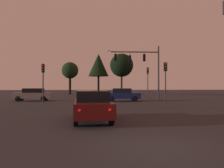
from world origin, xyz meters
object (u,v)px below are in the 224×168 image
(traffic_light_median, at_px, (43,75))
(car_nearside_lane, at_px, (92,105))
(car_crossing_left, at_px, (33,94))
(tree_center_horizon, at_px, (70,71))
(tree_left_far, at_px, (122,65))
(traffic_signal_mast_arm, at_px, (142,63))
(traffic_light_corner_left, at_px, (166,74))
(traffic_light_corner_right, at_px, (148,77))
(tree_behind_sign, at_px, (98,65))
(car_crossing_right, at_px, (123,94))

(traffic_light_median, distance_m, car_nearside_lane, 13.45)
(car_crossing_left, xyz_separation_m, tree_center_horizon, (2.55, 22.32, 4.48))
(car_crossing_left, relative_size, tree_left_far, 0.58)
(traffic_light_median, bearing_deg, tree_center_horizon, 88.63)
(traffic_signal_mast_arm, xyz_separation_m, traffic_light_median, (-11.52, -3.92, -1.85))
(traffic_light_corner_left, relative_size, traffic_light_corner_right, 0.95)
(traffic_light_corner_left, bearing_deg, traffic_signal_mast_arm, 102.46)
(tree_left_far, relative_size, tree_center_horizon, 1.08)
(car_nearside_lane, height_order, tree_left_far, tree_left_far)
(traffic_light_corner_right, distance_m, tree_behind_sign, 14.28)
(traffic_signal_mast_arm, relative_size, tree_behind_sign, 0.85)
(car_nearside_lane, bearing_deg, traffic_light_corner_left, 54.29)
(car_nearside_lane, relative_size, tree_center_horizon, 0.66)
(tree_left_far, bearing_deg, tree_behind_sign, 138.79)
(traffic_light_corner_right, xyz_separation_m, tree_behind_sign, (-6.47, 12.43, 2.78))
(car_nearside_lane, distance_m, car_crossing_right, 14.95)
(tree_behind_sign, bearing_deg, traffic_signal_mast_arm, -72.57)
(tree_left_far, bearing_deg, traffic_light_corner_left, -83.41)
(traffic_light_corner_left, height_order, tree_left_far, tree_left_far)
(tree_behind_sign, xyz_separation_m, tree_left_far, (4.05, -3.55, -0.34))
(car_nearside_lane, bearing_deg, traffic_light_corner_right, 66.88)
(traffic_signal_mast_arm, relative_size, tree_center_horizon, 0.97)
(tree_left_far, bearing_deg, tree_center_horizon, 134.93)
(traffic_light_corner_right, bearing_deg, tree_behind_sign, 117.50)
(traffic_light_median, bearing_deg, car_nearside_lane, -68.34)
(traffic_light_corner_left, xyz_separation_m, car_crossing_left, (-14.64, 5.10, -2.22))
(traffic_light_median, bearing_deg, traffic_signal_mast_arm, 18.78)
(car_crossing_left, bearing_deg, car_crossing_right, -8.14)
(car_crossing_left, bearing_deg, tree_center_horizon, 83.49)
(traffic_light_corner_right, bearing_deg, tree_left_far, 105.25)
(car_nearside_lane, xyz_separation_m, car_crossing_right, (3.86, 14.44, -0.00))
(traffic_light_median, bearing_deg, traffic_light_corner_right, 27.88)
(car_crossing_right, bearing_deg, car_crossing_left, 171.86)
(traffic_light_corner_left, xyz_separation_m, tree_center_horizon, (-12.09, 27.43, 2.26))
(car_crossing_left, xyz_separation_m, tree_left_far, (12.64, 12.20, 4.80))
(tree_left_far, bearing_deg, traffic_signal_mast_arm, -86.13)
(traffic_signal_mast_arm, relative_size, traffic_light_median, 1.69)
(traffic_light_corner_left, bearing_deg, car_crossing_left, 160.79)
(tree_behind_sign, bearing_deg, tree_center_horizon, 132.61)
(traffic_light_corner_left, relative_size, car_nearside_lane, 0.90)
(traffic_light_median, height_order, car_crossing_right, traffic_light_median)
(traffic_light_corner_right, relative_size, tree_left_far, 0.58)
(traffic_light_corner_right, bearing_deg, traffic_light_corner_left, -92.88)
(tree_behind_sign, distance_m, tree_left_far, 5.39)
(traffic_light_corner_left, bearing_deg, traffic_light_median, 173.39)
(car_crossing_right, xyz_separation_m, tree_behind_sign, (-2.09, 17.28, 5.14))
(car_nearside_lane, relative_size, car_crossing_right, 1.12)
(tree_behind_sign, bearing_deg, traffic_light_median, -108.99)
(traffic_signal_mast_arm, bearing_deg, traffic_light_median, -161.22)
(traffic_light_median, bearing_deg, car_crossing_right, 13.48)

